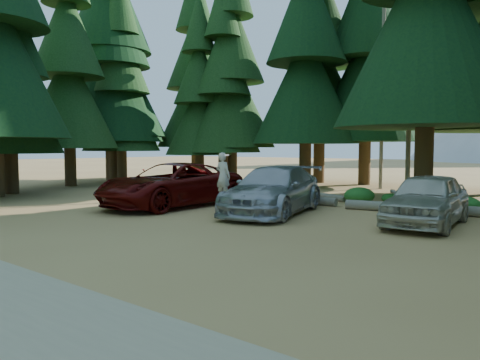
{
  "coord_description": "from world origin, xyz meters",
  "views": [
    {
      "loc": [
        8.95,
        -8.94,
        2.29
      ],
      "look_at": [
        -0.37,
        2.59,
        1.25
      ],
      "focal_mm": 35.0,
      "sensor_mm": 36.0,
      "label": 1
    }
  ],
  "objects_px": {
    "silver_minivan_center": "(273,190)",
    "log_right": "(425,209)",
    "frisbee_player": "(223,176)",
    "log_left": "(284,199)",
    "red_pickup": "(172,185)",
    "silver_minivan_right": "(427,199)",
    "log_mid": "(320,195)"
  },
  "relations": [
    {
      "from": "log_right",
      "to": "silver_minivan_right",
      "type": "bearing_deg",
      "value": -82.1
    },
    {
      "from": "silver_minivan_center",
      "to": "silver_minivan_right",
      "type": "relative_size",
      "value": 1.23
    },
    {
      "from": "frisbee_player",
      "to": "log_left",
      "type": "height_order",
      "value": "frisbee_player"
    },
    {
      "from": "silver_minivan_center",
      "to": "frisbee_player",
      "type": "relative_size",
      "value": 3.42
    },
    {
      "from": "frisbee_player",
      "to": "silver_minivan_right",
      "type": "bearing_deg",
      "value": -163.57
    },
    {
      "from": "log_left",
      "to": "log_mid",
      "type": "bearing_deg",
      "value": 76.39
    },
    {
      "from": "red_pickup",
      "to": "log_left",
      "type": "distance_m",
      "value": 4.71
    },
    {
      "from": "red_pickup",
      "to": "frisbee_player",
      "type": "xyz_separation_m",
      "value": [
        2.72,
        -0.1,
        0.46
      ]
    },
    {
      "from": "silver_minivan_right",
      "to": "log_right",
      "type": "relative_size",
      "value": 0.83
    },
    {
      "from": "silver_minivan_center",
      "to": "frisbee_player",
      "type": "height_order",
      "value": "frisbee_player"
    },
    {
      "from": "red_pickup",
      "to": "silver_minivan_center",
      "type": "relative_size",
      "value": 1.09
    },
    {
      "from": "red_pickup",
      "to": "log_right",
      "type": "height_order",
      "value": "red_pickup"
    },
    {
      "from": "silver_minivan_right",
      "to": "log_right",
      "type": "bearing_deg",
      "value": 103.96
    },
    {
      "from": "frisbee_player",
      "to": "log_left",
      "type": "relative_size",
      "value": 0.35
    },
    {
      "from": "frisbee_player",
      "to": "log_right",
      "type": "distance_m",
      "value": 7.05
    },
    {
      "from": "red_pickup",
      "to": "log_mid",
      "type": "relative_size",
      "value": 1.87
    },
    {
      "from": "red_pickup",
      "to": "log_mid",
      "type": "bearing_deg",
      "value": 63.35
    },
    {
      "from": "log_right",
      "to": "red_pickup",
      "type": "bearing_deg",
      "value": -164.19
    },
    {
      "from": "silver_minivan_center",
      "to": "silver_minivan_right",
      "type": "distance_m",
      "value": 4.98
    },
    {
      "from": "log_left",
      "to": "silver_minivan_center",
      "type": "bearing_deg",
      "value": -66.37
    },
    {
      "from": "red_pickup",
      "to": "log_right",
      "type": "xyz_separation_m",
      "value": [
        8.26,
        4.1,
        -0.67
      ]
    },
    {
      "from": "log_mid",
      "to": "frisbee_player",
      "type": "bearing_deg",
      "value": -71.14
    },
    {
      "from": "red_pickup",
      "to": "log_left",
      "type": "relative_size",
      "value": 1.31
    },
    {
      "from": "red_pickup",
      "to": "silver_minivan_right",
      "type": "relative_size",
      "value": 1.34
    },
    {
      "from": "silver_minivan_center",
      "to": "silver_minivan_right",
      "type": "bearing_deg",
      "value": -4.62
    },
    {
      "from": "red_pickup",
      "to": "log_right",
      "type": "distance_m",
      "value": 9.25
    },
    {
      "from": "red_pickup",
      "to": "frisbee_player",
      "type": "relative_size",
      "value": 3.73
    },
    {
      "from": "frisbee_player",
      "to": "log_mid",
      "type": "relative_size",
      "value": 0.5
    },
    {
      "from": "red_pickup",
      "to": "silver_minivan_center",
      "type": "bearing_deg",
      "value": 12.13
    },
    {
      "from": "frisbee_player",
      "to": "red_pickup",
      "type": "bearing_deg",
      "value": -1.75
    },
    {
      "from": "silver_minivan_center",
      "to": "log_right",
      "type": "xyz_separation_m",
      "value": [
        4.11,
        3.2,
        -0.63
      ]
    },
    {
      "from": "silver_minivan_center",
      "to": "frisbee_player",
      "type": "bearing_deg",
      "value": -158.87
    }
  ]
}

